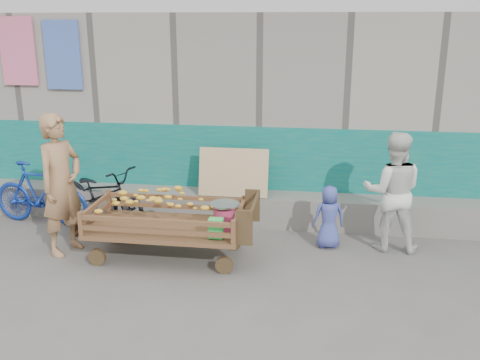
# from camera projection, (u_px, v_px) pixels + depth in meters

# --- Properties ---
(ground) EXTENTS (80.00, 80.00, 0.00)m
(ground) POSITION_uv_depth(u_px,v_px,m) (175.00, 297.00, 5.82)
(ground) COLOR #575550
(ground) RESTS_ON ground
(building_wall) EXTENTS (12.00, 3.50, 3.00)m
(building_wall) POSITION_uv_depth(u_px,v_px,m) (232.00, 106.00, 9.24)
(building_wall) COLOR gray
(building_wall) RESTS_ON ground
(banana_cart) EXTENTS (2.08, 0.95, 0.89)m
(banana_cart) POSITION_uv_depth(u_px,v_px,m) (163.00, 213.00, 6.63)
(banana_cart) COLOR brown
(banana_cart) RESTS_ON ground
(bench) EXTENTS (1.04, 0.31, 0.26)m
(bench) POSITION_uv_depth(u_px,v_px,m) (105.00, 222.00, 7.45)
(bench) COLOR brown
(bench) RESTS_ON ground
(vendor_man) EXTENTS (0.62, 0.77, 1.81)m
(vendor_man) POSITION_uv_depth(u_px,v_px,m) (61.00, 185.00, 6.72)
(vendor_man) COLOR #9A704B
(vendor_man) RESTS_ON ground
(woman) EXTENTS (0.79, 0.63, 1.56)m
(woman) POSITION_uv_depth(u_px,v_px,m) (393.00, 192.00, 6.85)
(woman) COLOR silver
(woman) RESTS_ON ground
(child) EXTENTS (0.46, 0.36, 0.84)m
(child) POSITION_uv_depth(u_px,v_px,m) (329.00, 217.00, 7.00)
(child) COLOR #404B9D
(child) RESTS_ON ground
(bicycle_dark) EXTENTS (1.75, 1.17, 0.87)m
(bicycle_dark) POSITION_uv_depth(u_px,v_px,m) (101.00, 194.00, 7.86)
(bicycle_dark) COLOR black
(bicycle_dark) RESTS_ON ground
(bicycle_blue) EXTENTS (1.61, 0.68, 0.94)m
(bicycle_blue) POSITION_uv_depth(u_px,v_px,m) (40.00, 194.00, 7.78)
(bicycle_blue) COLOR #13329B
(bicycle_blue) RESTS_ON ground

